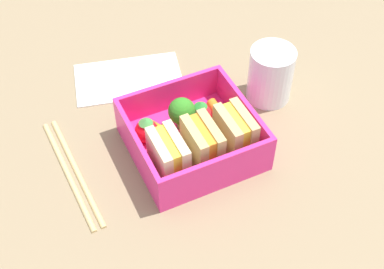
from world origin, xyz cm
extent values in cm
cube|color=#867254|center=(0.00, 0.00, -1.00)|extent=(120.00, 120.00, 2.00)
cube|color=#ED2B83|center=(0.00, 0.00, 0.60)|extent=(15.12, 14.66, 1.20)
cube|color=#ED2B83|center=(0.00, 7.03, 3.43)|extent=(15.12, 0.60, 4.45)
cube|color=#ED2B83|center=(0.00, -7.03, 3.43)|extent=(15.12, 0.60, 4.45)
cube|color=#ED2B83|center=(-7.26, 0.00, 3.43)|extent=(0.60, 13.46, 4.45)
cube|color=#ED2B83|center=(7.26, 0.00, 3.43)|extent=(0.60, 13.46, 4.45)
cube|color=tan|center=(-5.55, 2.89, 3.99)|extent=(1.11, 5.79, 5.57)
cube|color=yellow|center=(-4.44, 2.89, 3.99)|extent=(1.11, 5.33, 5.13)
cube|color=tan|center=(-3.33, 2.89, 3.99)|extent=(1.11, 5.79, 5.57)
cube|color=tan|center=(-1.11, 2.89, 3.99)|extent=(1.11, 5.79, 5.57)
cube|color=orange|center=(0.00, 2.89, 3.99)|extent=(1.11, 5.33, 5.13)
cube|color=tan|center=(1.11, 2.89, 3.99)|extent=(1.11, 5.79, 5.57)
cube|color=beige|center=(3.33, 2.89, 3.99)|extent=(1.11, 5.79, 5.57)
cube|color=yellow|center=(4.44, 2.89, 3.99)|extent=(1.11, 5.33, 5.13)
cube|color=beige|center=(5.55, 2.89, 3.99)|extent=(1.11, 5.79, 5.57)
cylinder|color=orange|center=(-5.12, -2.93, 1.91)|extent=(1.45, 3.75, 1.41)
sphere|color=red|center=(-2.54, -2.77, 2.64)|extent=(2.88, 2.88, 2.88)
cone|color=#2D8935|center=(-2.54, -2.77, 4.38)|extent=(1.73, 1.73, 0.60)
cylinder|color=#84CE62|center=(0.06, -3.00, 2.03)|extent=(1.39, 1.39, 1.66)
sphere|color=#317F21|center=(0.06, -3.00, 4.09)|extent=(3.52, 3.52, 3.52)
cylinder|color=orange|center=(2.84, -2.74, 1.86)|extent=(3.43, 4.81, 1.32)
sphere|color=red|center=(4.93, -2.90, 2.72)|extent=(3.04, 3.04, 3.04)
cone|color=#3E8C3F|center=(4.93, -2.90, 4.54)|extent=(1.83, 1.83, 0.60)
cylinder|color=tan|center=(14.50, -2.77, 0.35)|extent=(1.45, 18.57, 0.70)
cylinder|color=tan|center=(15.66, -2.72, 0.35)|extent=(1.45, 18.57, 0.70)
cylinder|color=white|center=(-13.84, -4.35, 3.90)|extent=(6.11, 6.11, 7.80)
cube|color=white|center=(2.66, -15.88, 0.20)|extent=(16.96, 12.36, 0.40)
camera|label=1|loc=(19.02, 40.22, 52.30)|focal=50.00mm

